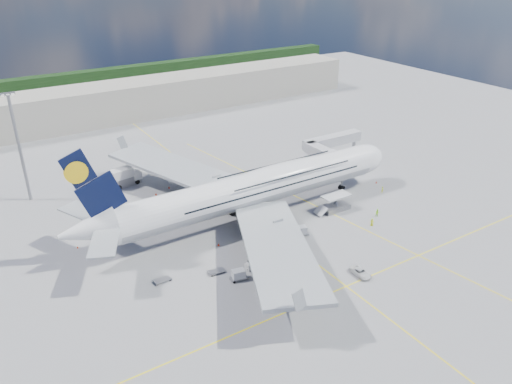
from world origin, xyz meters
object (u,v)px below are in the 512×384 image
dolly_row_b (238,274)px  catering_truck_outer (125,177)px  dolly_nose_far (300,231)px  cone_nose (376,182)px  light_mast (19,147)px  crew_van (372,222)px  dolly_row_a (216,271)px  jet_bridge (329,147)px  cone_wing_right_outer (288,292)px  crew_nose (382,190)px  cone_wing_right_inner (219,244)px  baggage_tug (251,265)px  catering_truck_inner (171,210)px  dolly_back (162,280)px  dolly_nose_near (300,245)px  airliner (256,188)px  crew_tug (274,243)px  crew_loader (377,213)px  cone_tail (78,247)px  cone_wing_left_outer (169,187)px  cargo_loader (335,205)px  cone_wing_left_inner (156,194)px  dolly_row_c (261,277)px  crew_wing (264,248)px  service_van (361,272)px

dolly_row_b → catering_truck_outer: catering_truck_outer is taller
dolly_nose_far → cone_nose: (31.46, 10.24, -0.82)m
light_mast → dolly_nose_far: bearing=-47.0°
crew_van → dolly_row_a: bearing=43.8°
jet_bridge → cone_wing_right_outer: 54.54m
light_mast → dolly_row_b: size_ratio=7.74×
crew_nose → cone_wing_right_inner: crew_nose is taller
baggage_tug → catering_truck_inner: 26.48m
light_mast → dolly_back: light_mast is taller
dolly_nose_near → baggage_tug: 12.03m
airliner → dolly_row_a: airliner is taller
dolly_back → crew_tug: 23.16m
light_mast → crew_tug: (36.63, -47.58, -12.27)m
dolly_row_a → cone_wing_right_outer: size_ratio=5.36×
catering_truck_outer → catering_truck_inner: bearing=-91.6°
cone_wing_right_inner → catering_truck_inner: bearing=101.0°
jet_bridge → crew_loader: size_ratio=10.04×
cone_wing_right_outer → catering_truck_outer: bearing=98.8°
dolly_nose_far → dolly_nose_near: dolly_nose_far is taller
cone_wing_right_outer → crew_nose: bearing=25.2°
airliner → cone_tail: (-36.51, 7.59, -6.64)m
dolly_nose_near → cone_wing_left_outer: (-11.10, 38.63, -0.03)m
baggage_tug → crew_nose: size_ratio=1.68×
catering_truck_outer → cargo_loader: bearing=-56.5°
cone_wing_left_outer → cone_wing_left_inner: bearing=-155.5°
dolly_row_a → cone_wing_left_outer: size_ratio=5.67×
cargo_loader → dolly_row_c: cargo_loader is taller
cargo_loader → crew_nose: bearing=2.5°
cargo_loader → crew_nose: size_ratio=5.21×
dolly_nose_near → jet_bridge: bearing=61.4°
dolly_nose_near → catering_truck_outer: (-19.46, 46.04, 1.80)m
catering_truck_inner → crew_wing: bearing=-72.0°
cone_wing_right_inner → cone_tail: size_ratio=1.18×
cone_wing_left_outer → cone_wing_right_inner: size_ratio=0.98×
cone_nose → dolly_row_c: bearing=-158.2°
crew_van → cone_nose: crew_van is taller
crew_loader → cargo_loader: bearing=160.8°
light_mast → dolly_nose_near: light_mast is taller
dolly_nose_near → crew_nose: (31.29, 8.80, 0.52)m
dolly_nose_near → light_mast: bearing=148.3°
catering_truck_outer → crew_wing: catering_truck_outer is taller
jet_bridge → cone_wing_left_inner: 45.80m
crew_loader → cone_wing_right_inner: bearing=-160.3°
cone_wing_right_inner → dolly_nose_near: bearing=-33.3°
dolly_row_a → dolly_row_c: (6.00, -5.76, -0.01)m
airliner → dolly_row_b: (-15.06, -18.21, -5.83)m
airliner → dolly_back: bearing=-156.6°
baggage_tug → dolly_nose_near: bearing=-8.2°
service_van → cone_wing_left_outer: size_ratio=8.12×
crew_tug → cone_wing_right_outer: (-6.26, -13.58, -0.66)m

